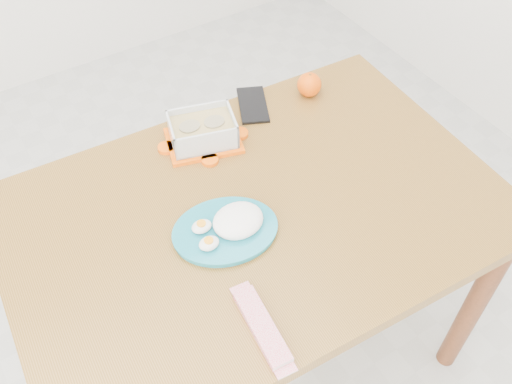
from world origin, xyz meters
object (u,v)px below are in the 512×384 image
dining_table (256,233)px  food_container (203,131)px  orange_fruit (309,85)px  rice_plate (229,226)px  smartphone (253,105)px

dining_table → food_container: size_ratio=5.46×
food_container → orange_fruit: 0.36m
orange_fruit → rice_plate: (-0.46, -0.32, -0.01)m
food_container → rice_plate: 0.32m
food_container → smartphone: food_container is taller
food_container → smartphone: (0.19, 0.06, -0.04)m
dining_table → orange_fruit: (0.37, 0.29, 0.13)m
food_container → smartphone: 0.21m
food_container → orange_fruit: food_container is taller
rice_plate → smartphone: 0.46m
dining_table → orange_fruit: orange_fruit is taller
dining_table → rice_plate: size_ratio=4.12×
smartphone → food_container: bearing=-138.6°
orange_fruit → dining_table: bearing=-141.5°
dining_table → food_container: bearing=92.1°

